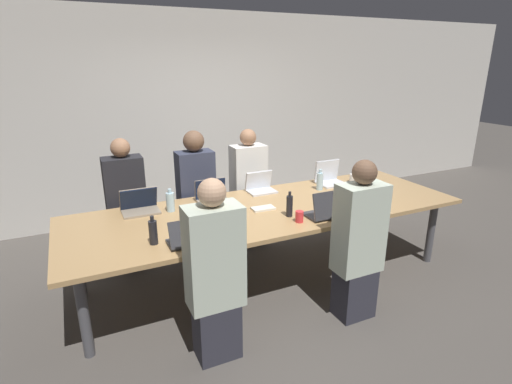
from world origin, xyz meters
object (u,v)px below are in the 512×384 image
Objects in this scene: laptop_near_left at (190,237)px; person_near_left at (215,276)px; laptop_near_midright at (326,210)px; person_far_left at (127,206)px; laptop_far_center at (260,186)px; laptop_far_midleft at (212,195)px; bottle_near_midright at (289,206)px; bottle_far_right at (320,181)px; laptop_far_right at (329,177)px; laptop_far_left at (140,205)px; cup_far_right at (354,178)px; bottle_near_left at (153,232)px; person_far_midleft at (196,196)px; person_far_center at (248,189)px; cup_near_midright at (299,217)px; stapler at (233,217)px; person_near_midright at (358,244)px; bottle_far_left at (170,202)px; cup_near_left at (221,231)px.

laptop_near_left is 0.44m from person_near_left.
person_near_left is at bearing 18.70° from laptop_near_midright.
laptop_far_center is at bearing -15.20° from person_far_left.
laptop_near_midright is 1.20m from laptop_far_midleft.
bottle_far_right is (0.71, 0.55, -0.00)m from bottle_near_midright.
laptop_far_right is 2.31m from person_far_left.
person_near_left is at bearing -77.58° from laptop_far_left.
bottle_near_left reaches higher than cup_far_right.
person_far_midleft is at bearing 165.48° from laptop_far_right.
bottle_near_left is at bearing -4.48° from laptop_near_midright.
laptop_far_left is (-2.48, 0.09, 0.02)m from cup_far_right.
bottle_far_right is at bearing -7.43° from laptop_far_midleft.
bottle_far_right is at bearing -4.56° from laptop_far_left.
person_far_center is (-0.20, 1.32, -0.16)m from laptop_near_midright.
stapler is at bearing 148.82° from cup_near_midright.
stapler is (0.45, 0.75, 0.11)m from person_near_left.
person_near_midright is 4.56× the size of laptop_far_center.
laptop_far_midleft is at bearing -108.66° from person_near_left.
laptop_far_center is 0.88m from laptop_far_right.
laptop_far_center reaches higher than bottle_far_left.
cup_far_right is at bearing 6.72° from bottle_far_right.
laptop_far_midleft is (-0.80, 0.89, -0.01)m from laptop_near_midright.
person_far_center is 1.26m from cup_far_right.
laptop_far_midleft is 1.39m from person_near_left.
person_far_midleft is at bearing 82.15° from cup_near_left.
laptop_far_left is at bearing -179.96° from laptop_far_right.
laptop_near_left is at bearing -156.68° from bottle_far_right.
cup_near_midright is at bearing -37.96° from bottle_far_left.
laptop_far_right is at bearing -145.51° from person_near_left.
person_far_midleft is at bearing -102.91° from person_near_left.
laptop_near_midright is 1.77m from laptop_far_left.
person_near_midright is 1.16m from cup_near_left.
cup_near_left is (0.22, 0.46, 0.12)m from person_near_left.
bottle_near_midright is at bearing -142.03° from bottle_far_right.
laptop_far_right reaches higher than laptop_far_midleft.
cup_near_midright is at bearing -137.12° from laptop_far_right.
cup_far_right is 0.65× the size of stapler.
person_far_midleft is 1.74m from person_near_left.
person_near_midright is 13.87× the size of cup_far_right.
person_far_center reaches higher than cup_near_midright.
bottle_far_right is at bearing -173.28° from cup_far_right.
cup_near_left is 0.37m from stapler.
laptop_far_center is 0.39m from person_far_center.
cup_near_midright is 0.75m from cup_near_left.
cup_near_midright is 0.30× the size of laptop_near_left.
person_far_center reaches higher than bottle_far_right.
laptop_far_midleft is at bearing -58.77° from person_near_midright.
bottle_far_right is 0.70× the size of laptop_near_left.
bottle_near_midright is 0.79m from laptop_far_center.
laptop_far_center is 1.73m from person_near_left.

